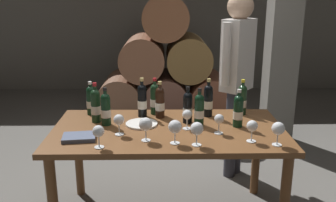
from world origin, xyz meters
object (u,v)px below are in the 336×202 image
dining_table (168,140)px  wine_glass_8 (219,120)px  wine_glass_6 (146,125)px  sommelier_presenting (237,69)px  wine_bottle_6 (160,102)px  wine_glass_2 (252,127)px  wine_bottle_0 (238,111)px  wine_bottle_1 (242,99)px  wine_bottle_4 (155,98)px  wine_glass_3 (187,116)px  tasting_notebook (79,137)px  wine_glass_5 (197,129)px  wine_bottle_2 (188,107)px  wine_bottle_7 (106,109)px  wine_glass_1 (119,120)px  wine_glass_4 (98,132)px  wine_bottle_9 (208,100)px  wine_bottle_8 (96,105)px  serving_plate (142,124)px  wine_glass_7 (278,129)px  wine_bottle_5 (91,100)px  wine_bottle_10 (199,109)px  wine_glass_0 (175,127)px

dining_table → wine_glass_8: bearing=-17.1°
wine_glass_6 → sommelier_presenting: size_ratio=0.10×
wine_bottle_6 → wine_glass_2: wine_bottle_6 is taller
wine_bottle_0 → wine_bottle_1: 0.30m
wine_glass_8 → wine_bottle_4: bearing=135.4°
wine_glass_3 → tasting_notebook: bearing=-166.2°
wine_glass_5 → wine_glass_8: 0.27m
wine_glass_5 → wine_bottle_2: bearing=94.0°
wine_bottle_7 → wine_glass_8: (0.82, -0.19, -0.02)m
wine_glass_3 → wine_bottle_7: bearing=170.6°
wine_bottle_1 → wine_glass_1: wine_bottle_1 is taller
wine_glass_5 → wine_glass_4: bearing=-177.5°
wine_glass_8 → wine_bottle_9: bearing=94.7°
wine_glass_1 → sommelier_presenting: sommelier_presenting is taller
wine_bottle_2 → wine_bottle_8: bearing=177.8°
wine_glass_8 → sommelier_presenting: sommelier_presenting is taller
wine_glass_5 → serving_plate: wine_glass_5 is taller
wine_glass_1 → wine_glass_8: bearing=1.1°
wine_bottle_9 → wine_glass_7: 0.71m
dining_table → wine_bottle_5: wine_bottle_5 is taller
wine_bottle_10 → wine_glass_8: wine_bottle_10 is taller
wine_bottle_9 → wine_glass_6: bearing=-133.0°
dining_table → wine_bottle_9: (0.32, 0.28, 0.22)m
wine_bottle_2 → wine_glass_7: bearing=-38.8°
wine_bottle_0 → wine_glass_2: size_ratio=1.91×
wine_glass_8 → wine_bottle_1: bearing=60.0°
wine_glass_1 → wine_bottle_4: bearing=62.6°
serving_plate → sommelier_presenting: bearing=38.7°
wine_bottle_1 → wine_glass_1: size_ratio=1.94×
wine_bottle_2 → wine_bottle_10: size_ratio=0.99×
wine_glass_8 → serving_plate: 0.59m
wine_bottle_6 → wine_glass_5: 0.62m
wine_glass_1 → wine_glass_8: 0.70m
wine_bottle_9 → wine_glass_6: (-0.48, -0.51, -0.02)m
wine_bottle_1 → wine_bottle_5: 1.23m
wine_glass_0 → wine_glass_4: size_ratio=1.08×
wine_glass_3 → wine_bottle_0: bearing=7.2°
wine_glass_3 → wine_glass_5: 0.31m
tasting_notebook → wine_glass_8: bearing=-1.7°
wine_bottle_2 → serving_plate: wine_bottle_2 is taller
wine_glass_3 → wine_glass_8: size_ratio=1.02×
wine_bottle_10 → wine_glass_5: 0.39m
wine_bottle_0 → tasting_notebook: wine_bottle_0 is taller
wine_bottle_0 → wine_glass_0: wine_bottle_0 is taller
wine_glass_4 → wine_glass_8: bearing=16.5°
wine_glass_5 → sommelier_presenting: size_ratio=0.09×
wine_bottle_6 → wine_glass_4: wine_bottle_6 is taller
wine_bottle_2 → serving_plate: (-0.35, -0.05, -0.12)m
wine_bottle_2 → wine_glass_1: 0.55m
wine_bottle_4 → wine_glass_7: 1.05m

